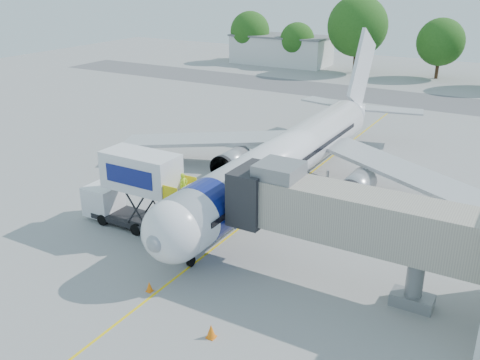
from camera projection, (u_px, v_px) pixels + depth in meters
The scene contains 14 objects.
ground at pixel (264, 209), 39.85m from camera, with size 160.00×160.00×0.00m, color gray.
guidance_line at pixel (264, 209), 39.84m from camera, with size 0.15×70.00×0.01m, color yellow.
taxiway_strip at pixel (406, 99), 73.63m from camera, with size 120.00×10.00×0.01m, color #59595B.
aircraft at pixel (289, 156), 42.08m from camera, with size 34.17×37.73×11.35m.
jet_bridge at pixel (336, 214), 28.89m from camera, with size 13.90×3.20×6.60m.
catering_hiloader at pixel (135, 190), 36.13m from camera, with size 8.52×2.44×5.50m.
ground_tug at pixel (99, 313), 26.61m from camera, with size 3.69×2.83×1.32m.
safety_cone_a at pixel (211, 331), 25.81m from camera, with size 0.47×0.47×0.74m.
safety_cone_b at pixel (149, 287), 29.56m from camera, with size 0.38×0.38×0.61m.
outbuilding_left at pixel (281, 49), 100.21m from camera, with size 18.40×8.40×5.30m.
tree_a at pixel (250, 31), 101.29m from camera, with size 7.42×7.42×9.46m.
tree_b at pixel (297, 40), 96.28m from camera, with size 6.22×6.22×7.93m.
tree_c at pixel (357, 26), 89.53m from camera, with size 10.07×10.07×12.85m.
tree_d at pixel (441, 42), 85.37m from camera, with size 7.55×7.55×9.63m.
Camera 1 is at (16.64, -32.28, 16.64)m, focal length 40.00 mm.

